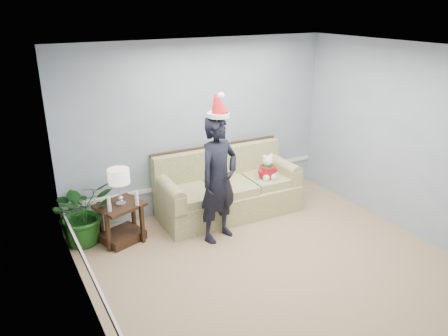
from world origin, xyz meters
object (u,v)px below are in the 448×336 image
man (219,180)px  houseplant (82,212)px  teddy_bear (268,170)px  sofa (227,191)px  side_table (122,226)px  table_lamp (119,178)px

man → houseplant: bearing=137.9°
teddy_bear → houseplant: bearing=-178.0°
sofa → teddy_bear: bearing=-18.1°
houseplant → teddy_bear: teddy_bear is taller
side_table → teddy_bear: size_ratio=1.78×
table_lamp → houseplant: size_ratio=0.56×
houseplant → sofa: bearing=-3.5°
sofa → teddy_bear: 0.73m
houseplant → man: 1.94m
table_lamp → houseplant: (-0.49, 0.24, -0.50)m
side_table → houseplant: 0.57m
houseplant → man: bearing=-24.9°
side_table → houseplant: size_ratio=0.77×
man → table_lamp: bearing=138.5°
sofa → side_table: sofa is taller
side_table → houseplant: bearing=156.0°
table_lamp → houseplant: 0.74m
table_lamp → man: size_ratio=0.29×
teddy_bear → sofa: bearing=169.1°
side_table → table_lamp: size_ratio=1.38×
sofa → table_lamp: bearing=-174.5°
side_table → table_lamp: bearing=-64.9°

